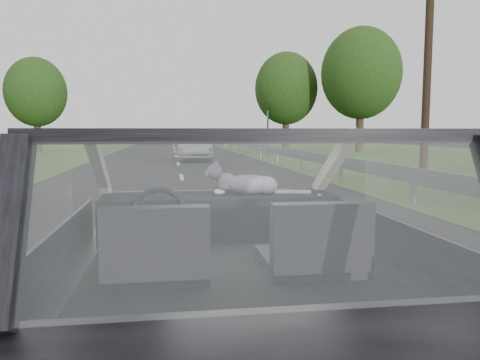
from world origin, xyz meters
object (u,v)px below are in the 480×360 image
object	(u,v)px
cat	(249,183)
utility_pole	(428,54)
subject_car	(230,258)
highway_sign	(268,133)
other_car	(193,146)

from	to	relation	value
cat	utility_pole	xyz separation A→B (m)	(7.59, 10.92, 2.80)
subject_car	highway_sign	world-z (taller)	highway_sign
other_car	subject_car	bearing A→B (deg)	-92.48
subject_car	utility_pole	xyz separation A→B (m)	(7.80, 11.55, 3.15)
other_car	utility_pole	world-z (taller)	utility_pole
other_car	highway_sign	world-z (taller)	highway_sign
cat	highway_sign	distance (m)	24.10
other_car	highway_sign	size ratio (longest dim) A/B	1.67
highway_sign	utility_pole	world-z (taller)	utility_pole
subject_car	other_car	world-z (taller)	subject_car
other_car	utility_pole	size ratio (longest dim) A/B	0.57
cat	utility_pole	size ratio (longest dim) A/B	0.07
cat	highway_sign	xyz separation A→B (m)	(5.07, 23.56, 0.24)
other_car	highway_sign	bearing A→B (deg)	38.35
cat	other_car	world-z (taller)	other_car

